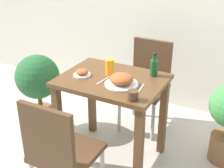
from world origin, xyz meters
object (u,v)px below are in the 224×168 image
object	(u,v)px
side_plate	(82,73)
drink_cup	(133,95)
chair_far	(147,80)
sauce_bottle	(154,67)
chair_near	(60,150)
food_plate	(122,80)
potted_plant_left	(38,83)
juice_glass	(110,67)

from	to	relation	value
side_plate	drink_cup	bearing A→B (deg)	-19.01
chair_far	sauce_bottle	distance (m)	0.60
chair_near	sauce_bottle	size ratio (longest dim) A/B	4.37
chair_far	drink_cup	size ratio (longest dim) A/B	11.80
food_plate	chair_far	bearing A→B (deg)	95.20
potted_plant_left	drink_cup	bearing A→B (deg)	-15.92
juice_glass	potted_plant_left	distance (m)	0.88
chair_near	chair_far	distance (m)	1.34
drink_cup	food_plate	bearing A→B (deg)	134.47
side_plate	juice_glass	size ratio (longest dim) A/B	1.06
food_plate	side_plate	xyz separation A→B (m)	(-0.36, 0.00, -0.02)
food_plate	drink_cup	world-z (taller)	food_plate
drink_cup	sauce_bottle	size ratio (longest dim) A/B	0.37
drink_cup	sauce_bottle	bearing A→B (deg)	92.76
drink_cup	potted_plant_left	distance (m)	1.25
chair_near	chair_far	xyz separation A→B (m)	(0.09, 1.33, 0.00)
food_plate	drink_cup	size ratio (longest dim) A/B	3.46
chair_near	chair_far	world-z (taller)	same
chair_far	food_plate	bearing A→B (deg)	-84.80
chair_near	food_plate	size ratio (longest dim) A/B	3.41
chair_near	potted_plant_left	distance (m)	1.13
food_plate	sauce_bottle	xyz separation A→B (m)	(0.16, 0.28, 0.04)
juice_glass	chair_near	bearing A→B (deg)	-89.16
food_plate	potted_plant_left	bearing A→B (deg)	171.36
food_plate	drink_cup	xyz separation A→B (m)	(0.18, -0.18, -0.01)
chair_far	food_plate	xyz separation A→B (m)	(0.07, -0.72, 0.31)
chair_near	side_plate	world-z (taller)	chair_near
food_plate	potted_plant_left	xyz separation A→B (m)	(-0.99, 0.15, -0.30)
drink_cup	sauce_bottle	xyz separation A→B (m)	(-0.02, 0.46, 0.04)
chair_near	chair_far	bearing A→B (deg)	-93.97
chair_near	food_plate	xyz separation A→B (m)	(0.16, 0.61, 0.31)
sauce_bottle	drink_cup	bearing A→B (deg)	-87.24
sauce_bottle	potted_plant_left	distance (m)	1.20
chair_near	juice_glass	bearing A→B (deg)	-89.16
food_plate	sauce_bottle	distance (m)	0.32
sauce_bottle	potted_plant_left	world-z (taller)	sauce_bottle
chair_far	food_plate	size ratio (longest dim) A/B	3.41
juice_glass	sauce_bottle	size ratio (longest dim) A/B	0.67
sauce_bottle	chair_near	bearing A→B (deg)	-109.45
drink_cup	potted_plant_left	world-z (taller)	drink_cup
chair_far	juice_glass	distance (m)	0.70
chair_far	juice_glass	size ratio (longest dim) A/B	6.54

